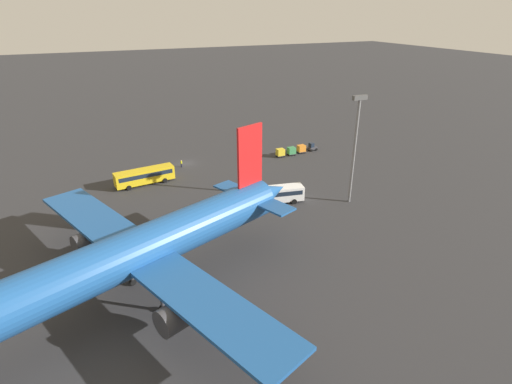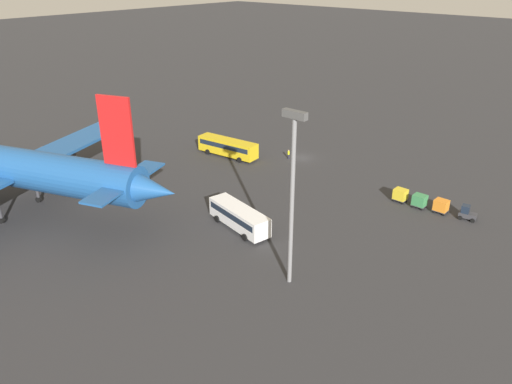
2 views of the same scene
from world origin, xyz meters
name	(u,v)px [view 2 (image 2 of 2)]	position (x,y,z in m)	size (l,w,h in m)	color
ground_plane	(301,158)	(0.00, 0.00, 0.00)	(600.00, 600.00, 0.00)	#2D2D30
airplane	(2,166)	(19.02, 46.38, 7.18)	(54.59, 47.48, 19.10)	#1E5193
shuttle_bus_near	(228,146)	(11.03, 8.53, 1.96)	(12.55, 4.27, 3.27)	gold
shuttle_bus_far	(239,216)	(-10.10, 27.82, 1.88)	(11.08, 4.84, 3.12)	white
baggage_tug	(467,213)	(-32.79, 4.15, 0.94)	(2.59, 2.00, 2.10)	#333338
worker_person	(289,154)	(1.50, 1.96, 0.87)	(0.38, 0.38, 1.74)	#1E1E2D
cargo_cart_orange	(441,206)	(-29.19, 4.74, 1.19)	(2.01, 1.69, 2.06)	#38383D
cargo_cart_green	(420,200)	(-26.05, 5.20, 1.19)	(2.01, 1.69, 2.06)	#38383D
cargo_cart_yellow	(400,194)	(-22.92, 5.18, 1.19)	(2.01, 1.69, 2.06)	#38383D
light_pole	(292,185)	(-23.23, 33.30, 12.24)	(2.80, 0.70, 20.34)	slate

